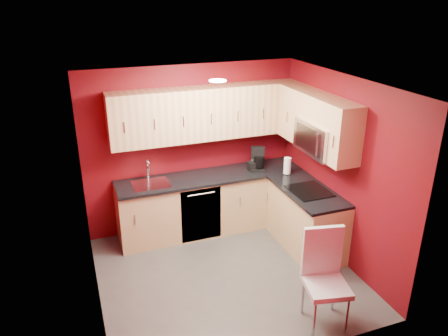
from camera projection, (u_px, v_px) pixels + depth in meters
floor at (226, 275)px, 5.71m from camera, size 3.20×3.20×0.00m
ceiling at (227, 84)px, 4.76m from camera, size 3.20×3.20×0.00m
wall_back at (191, 149)px, 6.54m from camera, size 3.20×0.00×3.20m
wall_front at (285, 254)px, 3.93m from camera, size 3.20×0.00×3.20m
wall_left at (89, 210)px, 4.72m from camera, size 0.00×3.00×3.00m
wall_right at (340, 170)px, 5.75m from camera, size 0.00×3.00×3.00m
base_cabinets_back at (211, 204)px, 6.65m from camera, size 2.80×0.60×0.87m
base_cabinets_right at (306, 220)px, 6.18m from camera, size 0.60×1.30×0.87m
countertop_back at (211, 177)px, 6.46m from camera, size 2.80×0.63×0.04m
countertop_right at (308, 191)px, 5.99m from camera, size 0.63×1.27×0.04m
upper_cabinets_back at (207, 113)px, 6.23m from camera, size 2.80×0.35×0.75m
upper_cabinets_right at (315, 116)px, 5.84m from camera, size 0.35×1.55×0.75m
microwave at (321, 138)px, 5.70m from camera, size 0.42×0.76×0.42m
cooktop at (309, 191)px, 5.95m from camera, size 0.50×0.55×0.01m
sink at (150, 181)px, 6.17m from camera, size 0.52×0.42×0.35m
dishwasher_front at (201, 215)px, 6.32m from camera, size 0.60×0.02×0.82m
downlight at (218, 81)px, 5.03m from camera, size 0.20×0.20×0.01m
coffee_maker at (258, 159)px, 6.60m from camera, size 0.29×0.33×0.34m
napkin_holder at (252, 166)px, 6.61m from camera, size 0.13×0.13×0.14m
paper_towel at (287, 166)px, 6.47m from camera, size 0.17×0.17×0.25m
dining_chair at (327, 281)px, 4.68m from camera, size 0.54×0.55×1.11m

